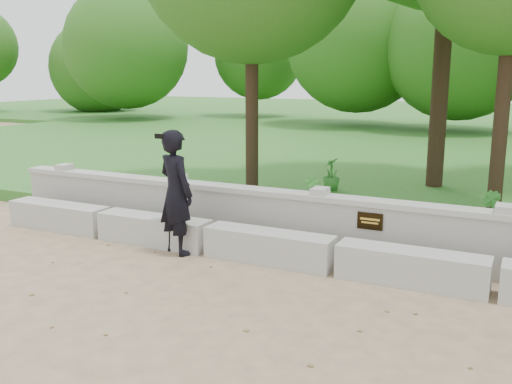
% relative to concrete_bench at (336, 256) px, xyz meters
% --- Properties ---
extents(ground, '(80.00, 80.00, 0.00)m').
position_rel_concrete_bench_xyz_m(ground, '(-0.00, -1.90, -0.22)').
color(ground, tan).
rests_on(ground, ground).
extents(lawn, '(40.00, 22.00, 0.25)m').
position_rel_concrete_bench_xyz_m(lawn, '(-0.00, 12.10, -0.10)').
color(lawn, '#265F22').
rests_on(lawn, ground).
extents(concrete_bench, '(11.90, 0.45, 0.45)m').
position_rel_concrete_bench_xyz_m(concrete_bench, '(0.00, 0.00, 0.00)').
color(concrete_bench, beige).
rests_on(concrete_bench, ground).
extents(parapet_wall, '(12.50, 0.35, 0.90)m').
position_rel_concrete_bench_xyz_m(parapet_wall, '(0.00, 0.70, 0.24)').
color(parapet_wall, '#B2B0A9').
rests_on(parapet_wall, ground).
extents(man_main, '(0.80, 0.75, 1.86)m').
position_rel_concrete_bench_xyz_m(man_main, '(-2.41, -0.23, 0.70)').
color(man_main, black).
rests_on(man_main, ground).
extents(shrub_a, '(0.39, 0.38, 0.61)m').
position_rel_concrete_bench_xyz_m(shrub_a, '(-1.23, 2.34, 0.33)').
color(shrub_a, '#2F7527').
rests_on(shrub_a, lawn).
extents(shrub_b, '(0.42, 0.41, 0.59)m').
position_rel_concrete_bench_xyz_m(shrub_b, '(1.76, 2.35, 0.32)').
color(shrub_b, '#2F7527').
rests_on(shrub_b, lawn).
extents(shrub_d, '(0.38, 0.42, 0.68)m').
position_rel_concrete_bench_xyz_m(shrub_d, '(-1.48, 4.12, 0.37)').
color(shrub_d, '#2F7527').
rests_on(shrub_d, lawn).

